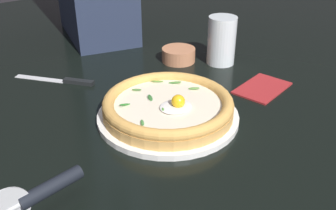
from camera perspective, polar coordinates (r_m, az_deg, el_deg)
The scene contains 8 objects.
ground_plane at distance 0.80m, azimuth 1.80°, elevation -2.90°, with size 2.40×2.40×0.03m, color black.
pizza_plate at distance 0.79m, azimuth 0.00°, elevation -1.65°, with size 0.29×0.29×0.01m, color white.
pizza at distance 0.77m, azimuth 0.01°, elevation -0.05°, with size 0.27×0.27×0.05m.
side_bowl at distance 1.06m, azimuth 1.59°, elevation 7.54°, with size 0.09×0.09×0.04m, color #BA7752.
pizza_cutter at distance 0.58m, azimuth -18.74°, elevation -12.46°, with size 0.16×0.04×0.07m.
table_knife at distance 0.98m, azimuth -15.11°, elevation 3.55°, with size 0.14×0.18×0.01m.
drinking_glass at distance 1.04m, azimuth 8.02°, elevation 9.06°, with size 0.08×0.08×0.13m.
folded_napkin at distance 0.94m, azimuth 13.98°, elevation 2.61°, with size 0.14×0.09×0.01m, color maroon.
Camera 1 is at (-0.44, -0.52, 0.41)m, focal length 40.58 mm.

